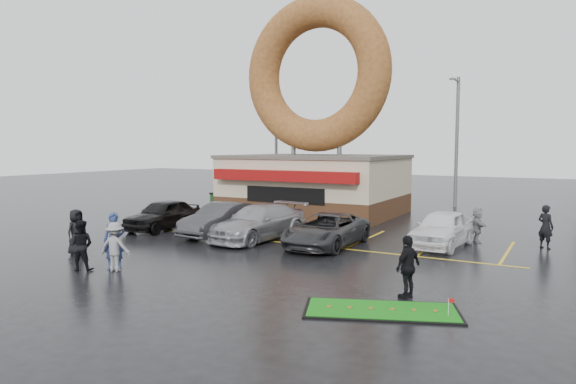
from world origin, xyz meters
The scene contains 18 objects.
ground centered at (0.00, 0.00, 0.00)m, with size 120.00×120.00×0.00m, color black.
donut_shop centered at (-3.00, 12.97, 4.46)m, with size 10.20×8.70×13.50m.
streetlight_left centered at (-10.00, 19.92, 4.78)m, with size 0.40×2.21×9.00m.
streetlight_mid centered at (4.00, 20.92, 4.78)m, with size 0.40×2.21×9.00m.
car_black centered at (-7.02, 3.50, 0.77)m, with size 1.82×4.53×1.54m, color black.
car_dgrey centered at (-3.30, 3.50, 0.78)m, with size 1.65×4.73×1.56m, color #323134.
car_silver centered at (-1.25, 3.50, 0.79)m, with size 2.21×5.44×1.58m, color #98979C.
car_grey centered at (2.13, 3.51, 0.70)m, with size 2.32×5.03×1.40m, color #2D2D2F.
car_white centered at (6.43, 5.85, 0.77)m, with size 1.83×4.54×1.55m, color white.
person_blue centered at (-2.56, -3.71, 0.99)m, with size 0.72×0.47×1.97m, color navy.
person_blackjkt centered at (-3.43, -4.40, 0.87)m, with size 0.85×0.66×1.74m, color black.
person_hoodie centered at (-2.34, -3.89, 0.84)m, with size 1.08×0.62×1.67m, color gray.
person_bystander centered at (-5.67, -2.78, 0.90)m, with size 0.88×0.57×1.80m, color black.
person_cameraman centered at (7.25, -2.13, 0.89)m, with size 1.04×0.43×1.78m, color black.
person_walker_near centered at (7.58, 7.62, 0.77)m, with size 1.44×0.46×1.55m, color gray.
person_walker_far centered at (10.27, 7.52, 0.92)m, with size 0.67×0.44×1.83m, color black.
dumpster centered at (-7.50, 9.77, 0.65)m, with size 1.80×1.20×1.30m, color #173D17.
putting_green centered at (7.01, -3.63, 0.03)m, with size 4.30×3.03×0.50m.
Camera 1 is at (11.16, -16.05, 4.24)m, focal length 32.00 mm.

